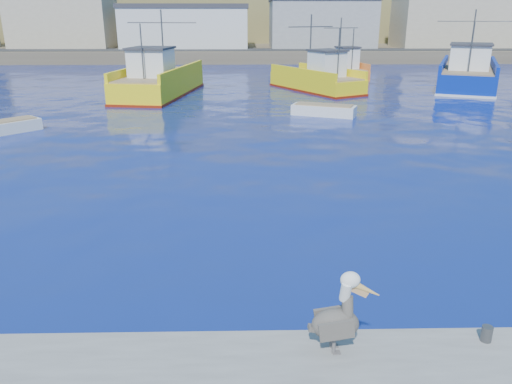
# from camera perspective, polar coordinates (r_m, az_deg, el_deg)

# --- Properties ---
(ground) EXTENTS (260.00, 260.00, 0.00)m
(ground) POSITION_cam_1_polar(r_m,az_deg,el_deg) (12.69, 5.24, -9.48)
(ground) COLOR #07115C
(ground) RESTS_ON ground
(dock_bollards) EXTENTS (36.20, 0.20, 0.30)m
(dock_bollards) POSITION_cam_1_polar(r_m,az_deg,el_deg) (9.59, 11.35, -15.78)
(dock_bollards) COLOR #4C4C4C
(dock_bollards) RESTS_ON dock
(far_shore) EXTENTS (200.00, 81.00, 24.00)m
(far_shore) POSITION_cam_1_polar(r_m,az_deg,el_deg) (120.26, -0.62, 20.87)
(far_shore) COLOR brown
(far_shore) RESTS_ON ground
(trawler_yellow_a) EXTENTS (6.12, 13.05, 6.67)m
(trawler_yellow_a) POSITION_cam_1_polar(r_m,az_deg,el_deg) (42.06, -11.02, 12.30)
(trawler_yellow_a) COLOR yellow
(trawler_yellow_a) RESTS_ON ground
(trawler_yellow_b) EXTENTS (7.65, 10.13, 6.31)m
(trawler_yellow_b) POSITION_cam_1_polar(r_m,az_deg,el_deg) (44.13, 7.07, 12.64)
(trawler_yellow_b) COLOR yellow
(trawler_yellow_b) RESTS_ON ground
(trawler_blue) EXTENTS (9.37, 13.78, 6.74)m
(trawler_blue) POSITION_cam_1_polar(r_m,az_deg,el_deg) (49.46, 23.00, 12.22)
(trawler_blue) COLOR #062391
(trawler_blue) RESTS_ON ground
(boat_orange) EXTENTS (4.53, 7.69, 5.94)m
(boat_orange) POSITION_cam_1_polar(r_m,az_deg,el_deg) (53.83, 9.91, 13.74)
(boat_orange) COLOR orange
(boat_orange) RESTS_ON ground
(skiff_left) EXTENTS (3.65, 3.79, 0.85)m
(skiff_left) POSITION_cam_1_polar(r_m,az_deg,el_deg) (30.98, -26.98, 6.49)
(skiff_left) COLOR silver
(skiff_left) RESTS_ON ground
(skiff_mid) EXTENTS (4.29, 2.82, 0.88)m
(skiff_mid) POSITION_cam_1_polar(r_m,az_deg,el_deg) (33.08, 7.75, 9.15)
(skiff_mid) COLOR silver
(skiff_mid) RESTS_ON ground
(pelican) EXTENTS (1.26, 0.55, 1.55)m
(pelican) POSITION_cam_1_polar(r_m,az_deg,el_deg) (9.07, 9.38, -13.99)
(pelican) COLOR #595451
(pelican) RESTS_ON dock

